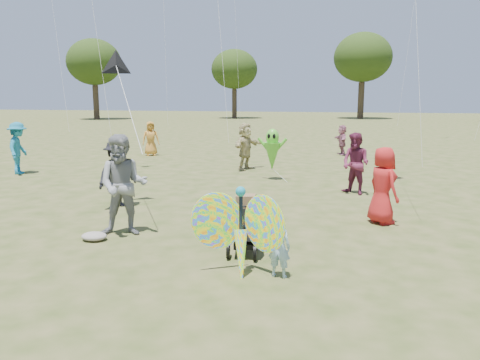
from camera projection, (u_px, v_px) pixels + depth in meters
The scene contains 16 objects.
ground at pixel (230, 255), 8.36m from camera, with size 160.00×160.00×0.00m, color #51592B.
child_girl at pixel (279, 247), 7.27m from camera, with size 0.36×0.23×0.98m, color #93BAD1.
adult_man at pixel (123, 185), 9.43m from camera, with size 1.00×0.78×2.06m, color gray.
grey_bag at pixel (94, 236), 9.22m from camera, with size 0.51×0.42×0.16m, color gray.
crowd_a at pixel (383, 185), 10.35m from camera, with size 0.84×0.55×1.71m, color red.
crowd_b at pixel (117, 174), 11.90m from camera, with size 1.11×0.64×1.71m, color black.
crowd_d at pixel (245, 146), 18.07m from camera, with size 1.68×0.53×1.81m, color tan.
crowd_e at pixel (356, 164), 13.45m from camera, with size 0.87×0.68×1.79m, color maroon.
crowd_g at pixel (151, 139), 22.39m from camera, with size 0.80×0.52×1.63m, color orange.
crowd_i at pixel (18, 148), 17.02m from camera, with size 1.23×0.70×1.90m, color teal.
crowd_j at pixel (342, 140), 22.70m from camera, with size 1.35×0.43×1.45m, color #A25D73.
jogging_stroller at pixel (247, 220), 8.41m from camera, with size 0.62×1.10×1.09m.
butterfly_kite at pixel (241, 232), 7.35m from camera, with size 1.74×0.75×1.62m.
delta_kite_rig at pixel (116, 66), 11.66m from camera, with size 2.27×2.69×2.32m.
alien_kite at pixel (272, 151), 15.80m from camera, with size 1.12×0.69×1.74m.
tree_line at pixel (379, 57), 49.13m from camera, with size 91.78×33.60×10.79m.
Camera 1 is at (2.18, -7.69, 2.80)m, focal length 35.00 mm.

